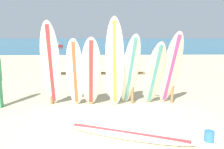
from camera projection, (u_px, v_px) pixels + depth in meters
ground_plane at (116, 138)px, 4.54m from camera, size 120.00×120.00×0.00m
ocean_water at (105, 41)px, 61.60m from camera, size 120.00×80.00×0.01m
surfboard_rack at (112, 81)px, 6.66m from camera, size 3.66×0.09×1.06m
surfboard_leaning_far_left at (51, 66)px, 6.18m from camera, size 0.61×0.96×2.38m
surfboard_leaning_left at (75, 73)px, 6.26m from camera, size 0.50×0.65×1.94m
surfboard_leaning_center_left at (91, 73)px, 6.21m from camera, size 0.64×0.80×1.97m
surfboard_leaning_center at (115, 64)px, 6.12m from camera, size 0.57×0.76×2.47m
surfboard_leaning_center_right at (130, 71)px, 6.34m from camera, size 0.68×1.02×2.05m
surfboard_leaning_right at (154, 74)px, 6.33m from camera, size 0.69×0.96×1.86m
surfboard_leaning_far_right at (171, 69)px, 6.39m from camera, size 0.69×0.97×2.12m
surfboard_lying_on_sand at (128, 134)px, 4.64m from camera, size 2.66×1.46×0.08m
small_boat_offshore at (55, 46)px, 34.90m from camera, size 2.32×1.98×0.71m
sand_bucket at (209, 136)px, 4.38m from camera, size 0.19×0.19×0.21m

